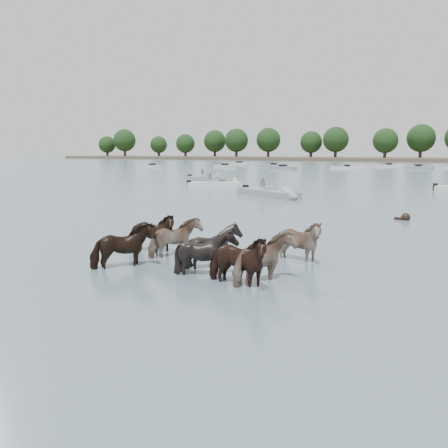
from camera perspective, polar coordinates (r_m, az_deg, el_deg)
The scene contains 9 objects.
ground at distance 11.91m, azimuth -8.37°, elevation -7.25°, with size 400.00×400.00×0.00m, color slate.
shoreline at distance 176.74m, azimuth 3.47°, elevation 7.80°, with size 160.00×30.00×1.00m, color #4C4233.
pony_herd at distance 13.45m, azimuth -2.28°, elevation -3.09°, with size 6.49×4.50×1.53m.
swimming_pony at distance 24.30m, azimuth 20.62°, elevation 0.69°, with size 0.72×0.44×0.44m.
motorboat_a at distance 42.61m, azimuth -0.25°, elevation 4.63°, with size 5.11×3.40×1.92m.
motorboat_b at distance 34.03m, azimuth 6.00°, elevation 3.55°, with size 6.24×4.58×1.92m.
motorboat_f at distance 52.29m, azimuth -1.52°, elevation 5.39°, with size 4.64×1.81×1.92m.
distant_flotilla at distance 88.99m, azimuth 24.66°, elevation 5.99°, with size 103.02×28.32×0.93m.
treeline at distance 176.46m, azimuth 4.68°, elevation 9.80°, with size 144.21×17.24×12.03m.
Camera 1 is at (7.04, -9.04, 3.26)m, focal length 38.54 mm.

